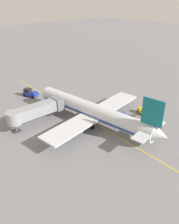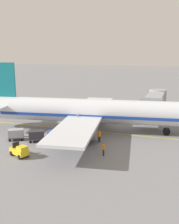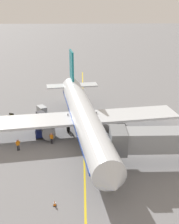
{
  "view_description": "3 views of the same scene",
  "coord_description": "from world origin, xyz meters",
  "views": [
    {
      "loc": [
        -31.46,
        -34.29,
        27.79
      ],
      "look_at": [
        -1.13,
        0.46,
        3.34
      ],
      "focal_mm": 35.79,
      "sensor_mm": 36.0,
      "label": 1
    },
    {
      "loc": [
        38.58,
        13.43,
        12.33
      ],
      "look_at": [
        -0.67,
        -0.04,
        2.93
      ],
      "focal_mm": 42.89,
      "sensor_mm": 36.0,
      "label": 2
    },
    {
      "loc": [
        0.24,
        41.35,
        20.23
      ],
      "look_at": [
        -0.9,
        0.59,
        3.92
      ],
      "focal_mm": 46.41,
      "sensor_mm": 36.0,
      "label": 3
    }
  ],
  "objects": [
    {
      "name": "baggage_cart_front",
      "position": [
        6.65,
        -2.58,
        0.95
      ],
      "size": [
        2.25,
        2.83,
        1.58
      ],
      "color": "#4C4C51",
      "rests_on": "ground"
    },
    {
      "name": "baggage_cart_third_in_train",
      "position": [
        7.61,
        -8.26,
        0.95
      ],
      "size": [
        2.25,
        2.83,
        1.58
      ],
      "color": "#4C4C51",
      "rests_on": "ground"
    },
    {
      "name": "parked_airliner",
      "position": [
        -0.05,
        0.54,
        3.19
      ],
      "size": [
        30.44,
        37.29,
        10.63
      ],
      "color": "silver",
      "rests_on": "ground"
    },
    {
      "name": "ground_plane",
      "position": [
        0.0,
        0.0,
        0.0
      ],
      "size": [
        400.0,
        400.0,
        0.0
      ],
      "primitive_type": "plane",
      "color": "slate"
    },
    {
      "name": "jet_bridge",
      "position": [
        -10.27,
        9.2,
        3.46
      ],
      "size": [
        14.2,
        3.5,
        4.98
      ],
      "color": "#93999E",
      "rests_on": "ground"
    },
    {
      "name": "ground_crew_wing_walker",
      "position": [
        9.27,
        5.16,
        0.95
      ],
      "size": [
        0.64,
        0.49,
        1.69
      ],
      "color": "#232328",
      "rests_on": "ground"
    },
    {
      "name": "ground_crew_loader",
      "position": [
        4.75,
        3.28,
        0.95
      ],
      "size": [
        0.66,
        0.46,
        1.69
      ],
      "color": "#232328",
      "rests_on": "ground"
    },
    {
      "name": "baggage_tug_trailing",
      "position": [
        12.71,
        -4.32,
        0.71
      ],
      "size": [
        2.11,
        2.77,
        1.62
      ],
      "color": "gold",
      "rests_on": "ground"
    },
    {
      "name": "baggage_cart_second_in_train",
      "position": [
        7.27,
        -5.17,
        0.95
      ],
      "size": [
        2.25,
        2.83,
        1.58
      ],
      "color": "#4C4C51",
      "rests_on": "ground"
    },
    {
      "name": "gate_lead_in_line",
      "position": [
        0.0,
        0.0,
        0.0
      ],
      "size": [
        0.24,
        80.0,
        0.01
      ],
      "primitive_type": "cube",
      "color": "gold",
      "rests_on": "ground"
    },
    {
      "name": "baggage_tug_lead",
      "position": [
        6.86,
        0.85,
        0.71
      ],
      "size": [
        1.71,
        2.69,
        1.62
      ],
      "color": "navy",
      "rests_on": "ground"
    }
  ]
}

